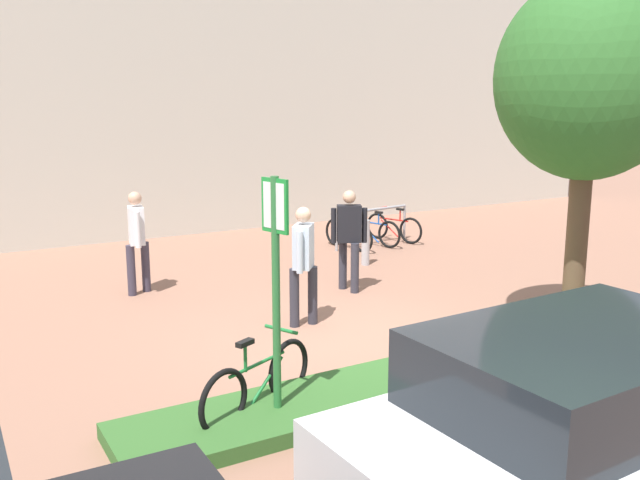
% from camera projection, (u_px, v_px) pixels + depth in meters
% --- Properties ---
extents(ground_plane, '(60.00, 60.00, 0.00)m').
position_uv_depth(ground_plane, '(349.00, 336.00, 9.43)').
color(ground_plane, '#936651').
extents(building_facade, '(28.00, 1.20, 10.00)m').
position_uv_depth(building_facade, '(147.00, 21.00, 15.84)').
color(building_facade, beige).
rests_on(building_facade, ground).
extents(planter_strip, '(7.00, 1.10, 0.16)m').
position_uv_depth(planter_strip, '(423.00, 378.00, 7.79)').
color(planter_strip, '#336028').
rests_on(planter_strip, ground).
extents(tree_sidewalk, '(2.34, 2.34, 4.75)m').
position_uv_depth(tree_sidewalk, '(589.00, 80.00, 8.58)').
color(tree_sidewalk, brown).
rests_on(tree_sidewalk, ground).
extents(parking_sign_post, '(0.11, 0.36, 2.48)m').
position_uv_depth(parking_sign_post, '(276.00, 265.00, 6.58)').
color(parking_sign_post, '#2D7238').
rests_on(parking_sign_post, ground).
extents(bike_at_sign, '(1.55, 0.75, 0.86)m').
position_uv_depth(bike_at_sign, '(258.00, 383.00, 6.99)').
color(bike_at_sign, black).
rests_on(bike_at_sign, ground).
extents(bike_rack_cluster, '(2.09, 1.69, 0.83)m').
position_uv_depth(bike_rack_cluster, '(372.00, 230.00, 15.35)').
color(bike_rack_cluster, '#99999E').
rests_on(bike_rack_cluster, ground).
extents(bollard_steel, '(0.16, 0.16, 0.90)m').
position_uv_depth(bollard_steel, '(366.00, 243.00, 13.45)').
color(bollard_steel, '#ADADB2').
rests_on(bollard_steel, ground).
extents(person_suited_navy, '(0.55, 0.46, 1.72)m').
position_uv_depth(person_suited_navy, '(349.00, 234.00, 11.50)').
color(person_suited_navy, '#2D2D38').
rests_on(person_suited_navy, ground).
extents(person_casual_tan, '(0.42, 0.60, 1.72)m').
position_uv_depth(person_casual_tan, '(137.00, 236.00, 11.34)').
color(person_casual_tan, '#383342').
rests_on(person_casual_tan, ground).
extents(person_shirt_white, '(0.44, 0.49, 1.72)m').
position_uv_depth(person_shirt_white, '(303.00, 259.00, 9.70)').
color(person_shirt_white, '#2D2D38').
rests_on(person_shirt_white, ground).
extents(car_white_hatch, '(4.35, 2.13, 1.54)m').
position_uv_depth(car_white_hatch, '(594.00, 426.00, 5.18)').
color(car_white_hatch, silver).
rests_on(car_white_hatch, ground).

